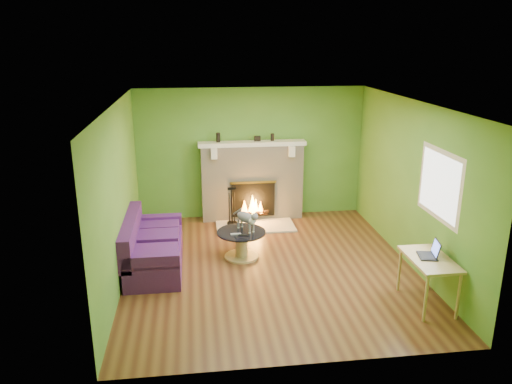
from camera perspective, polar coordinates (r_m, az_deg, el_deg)
floor at (r=8.05m, az=1.56°, el=-8.58°), size 5.00×5.00×0.00m
ceiling at (r=7.31m, az=1.73°, el=10.10°), size 5.00×5.00×0.00m
wall_back at (r=9.97m, az=-0.59°, el=4.45°), size 5.00×0.00×5.00m
wall_front at (r=5.28m, az=5.88°, el=-7.54°), size 5.00×0.00×5.00m
wall_left at (r=7.57m, az=-15.42°, el=-0.34°), size 0.00×5.00×5.00m
wall_right at (r=8.22m, az=17.33°, el=0.87°), size 0.00×5.00×5.00m
window_frame at (r=7.38m, az=20.25°, el=0.77°), size 0.00×1.20×1.20m
window_pane at (r=7.37m, az=20.20°, el=0.77°), size 0.00×1.06×1.06m
fireplace at (r=9.93m, az=-0.45°, el=1.24°), size 2.10×0.46×1.58m
hearth at (r=9.68m, az=-0.07°, el=-3.91°), size 1.50×0.75×0.03m
mantel at (r=9.72m, az=-0.45°, el=5.56°), size 2.10×0.28×0.08m
sofa at (r=8.12m, az=-11.88°, el=-6.28°), size 0.86×1.82×0.82m
coffee_table at (r=8.30m, az=-1.69°, el=-5.79°), size 0.81×0.81×0.46m
desk at (r=7.15m, az=19.22°, el=-7.76°), size 0.54×0.93×0.69m
cat at (r=8.21m, az=-1.19°, el=-3.17°), size 0.51×0.63×0.38m
remote_silver at (r=8.10m, az=-2.32°, el=-4.83°), size 0.17×0.05×0.02m
remote_black at (r=8.06m, az=-1.43°, el=-4.95°), size 0.16×0.09×0.02m
laptop at (r=7.10m, az=19.05°, el=-6.18°), size 0.32×0.35×0.22m
fire_tools at (r=9.65m, az=-2.77°, el=-1.56°), size 0.20×0.20×0.74m
mantel_vase_left at (r=9.67m, az=-4.35°, el=6.24°), size 0.08×0.08×0.18m
mantel_vase_right at (r=9.79m, az=1.88°, el=6.28°), size 0.07×0.07×0.14m
mantel_box at (r=9.75m, az=0.15°, el=6.13°), size 0.12×0.08×0.10m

